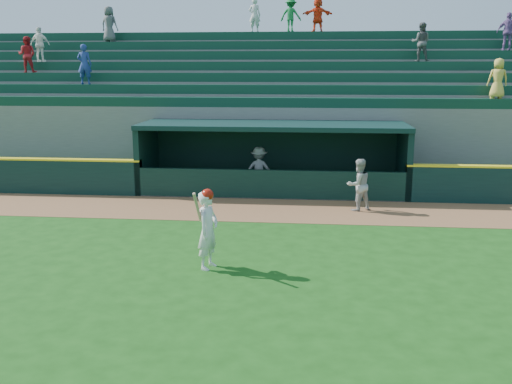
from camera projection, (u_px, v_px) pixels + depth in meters
ground at (249, 262)px, 13.13m from camera, size 120.00×120.00×0.00m
warning_track at (266, 210)px, 17.90m from camera, size 40.00×3.00×0.01m
dugout_player_front at (359, 185)px, 17.69m from camera, size 0.99×0.92×1.63m
dugout_player_inside at (259, 169)px, 20.47m from camera, size 1.06×0.64×1.61m
dugout at (273, 153)px, 20.63m from camera, size 9.40×2.80×2.46m
stands at (281, 114)px, 24.84m from camera, size 34.50×6.25×7.56m
batter_at_plate at (208, 229)px, 12.55m from camera, size 0.59×0.85×1.82m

